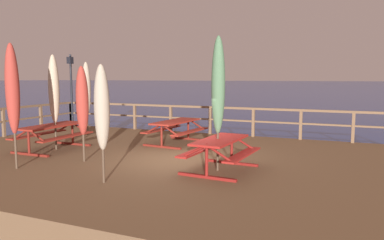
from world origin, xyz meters
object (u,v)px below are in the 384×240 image
picnic_table_front_right (52,131)px  patio_umbrella_short_back (87,89)px  picnic_table_mid_right (176,127)px  patio_umbrella_tall_front (82,101)px  patio_umbrella_tall_mid_left (102,108)px  patio_umbrella_tall_mid_right (12,90)px  lamp_post_hooked (71,80)px  patio_umbrella_tall_back_left (218,86)px  patio_umbrella_tall_back_right (54,90)px  picnic_table_back_left (220,148)px

picnic_table_front_right → patio_umbrella_short_back: size_ratio=0.78×
picnic_table_mid_right → picnic_table_front_right: same height
picnic_table_front_right → patio_umbrella_short_back: (-0.93, 2.84, 1.21)m
patio_umbrella_tall_front → patio_umbrella_tall_mid_left: patio_umbrella_tall_front is taller
patio_umbrella_tall_mid_right → lamp_post_hooked: 7.34m
picnic_table_mid_right → patio_umbrella_tall_back_left: size_ratio=0.70×
picnic_table_mid_right → patio_umbrella_tall_front: (-1.07, -3.38, 1.03)m
patio_umbrella_short_back → lamp_post_hooked: (-1.86, 1.30, 0.34)m
patio_umbrella_tall_back_right → picnic_table_back_left: bearing=-5.4°
patio_umbrella_short_back → patio_umbrella_tall_back_right: patio_umbrella_tall_back_right is taller
patio_umbrella_short_back → patio_umbrella_tall_mid_right: size_ratio=0.93×
picnic_table_back_left → picnic_table_mid_right: bearing=131.3°
picnic_table_mid_right → patio_umbrella_tall_front: patio_umbrella_tall_front is taller
patio_umbrella_short_back → patio_umbrella_tall_mid_left: (4.56, -5.21, -0.20)m
patio_umbrella_tall_back_left → patio_umbrella_short_back: (-6.43, 3.30, -0.24)m
picnic_table_back_left → picnic_table_mid_right: (-2.54, 2.89, 0.01)m
picnic_table_mid_right → patio_umbrella_tall_mid_left: patio_umbrella_tall_mid_left is taller
picnic_table_front_right → patio_umbrella_tall_front: bearing=-25.5°
picnic_table_mid_right → patio_umbrella_tall_mid_left: bearing=-82.8°
picnic_table_back_left → lamp_post_hooked: size_ratio=0.62×
patio_umbrella_tall_mid_right → lamp_post_hooked: bearing=120.5°
patio_umbrella_tall_front → lamp_post_hooked: 6.96m
patio_umbrella_tall_mid_right → lamp_post_hooked: (-3.72, 6.33, 0.19)m
patio_umbrella_tall_mid_right → picnic_table_mid_right: bearing=65.7°
lamp_post_hooked → picnic_table_back_left: bearing=-28.8°
picnic_table_back_left → patio_umbrella_tall_back_left: 1.46m
picnic_table_mid_right → picnic_table_front_right: 3.89m
picnic_table_front_right → patio_umbrella_tall_mid_right: (0.93, -2.18, 1.35)m
patio_umbrella_short_back → patio_umbrella_tall_back_right: bearing=-70.1°
patio_umbrella_tall_front → patio_umbrella_short_back: bearing=127.4°
picnic_table_front_right → patio_umbrella_tall_mid_left: (3.63, -2.37, 1.01)m
picnic_table_front_right → patio_umbrella_tall_mid_right: bearing=-66.9°
picnic_table_back_left → patio_umbrella_tall_front: bearing=-172.4°
patio_umbrella_tall_mid_left → lamp_post_hooked: bearing=134.6°
patio_umbrella_tall_back_left → patio_umbrella_short_back: 7.23m
picnic_table_front_right → patio_umbrella_tall_mid_right: 2.73m
picnic_table_back_left → patio_umbrella_tall_front: 3.79m
picnic_table_front_right → patio_umbrella_tall_front: size_ratio=0.87×
picnic_table_mid_right → patio_umbrella_tall_front: 3.69m
picnic_table_back_left → patio_umbrella_tall_mid_right: 5.13m
picnic_table_mid_right → picnic_table_back_left: bearing=-48.7°
patio_umbrella_tall_front → patio_umbrella_tall_mid_right: (-1.02, -1.25, 0.33)m
picnic_table_mid_right → patio_umbrella_tall_back_right: (-2.95, -2.37, 1.28)m
patio_umbrella_short_back → patio_umbrella_tall_mid_left: patio_umbrella_short_back is taller
picnic_table_back_left → picnic_table_mid_right: 3.85m
picnic_table_mid_right → patio_umbrella_tall_back_left: patio_umbrella_tall_back_left is taller
patio_umbrella_tall_back_left → patio_umbrella_tall_mid_right: patio_umbrella_tall_back_left is taller
patio_umbrella_tall_back_left → patio_umbrella_tall_back_right: (-5.43, 0.53, -0.17)m
picnic_table_back_left → patio_umbrella_tall_front: size_ratio=0.79×
patio_umbrella_tall_mid_left → patio_umbrella_tall_mid_right: bearing=176.1°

